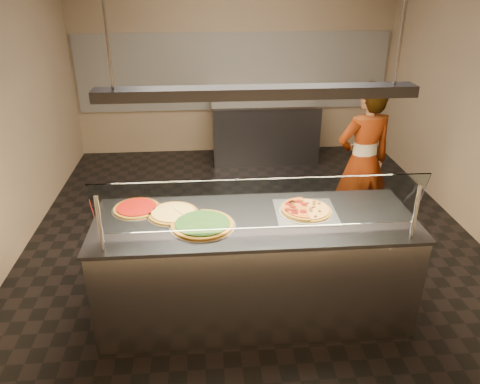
{
  "coord_description": "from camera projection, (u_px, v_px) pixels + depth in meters",
  "views": [
    {
      "loc": [
        -0.51,
        -4.47,
        2.72
      ],
      "look_at": [
        -0.22,
        -0.87,
        1.02
      ],
      "focal_mm": 35.0,
      "sensor_mm": 36.0,
      "label": 1
    }
  ],
  "objects": [
    {
      "name": "ground",
      "position": [
        253.0,
        242.0,
        5.23
      ],
      "size": [
        5.0,
        6.0,
        0.02
      ],
      "primitive_type": "cube",
      "color": "black",
      "rests_on": "ground"
    },
    {
      "name": "wall_back",
      "position": [
        234.0,
        59.0,
        7.3
      ],
      "size": [
        5.0,
        0.02,
        3.0
      ],
      "primitive_type": "cube",
      "color": "#968061",
      "rests_on": "ground"
    },
    {
      "name": "wall_front",
      "position": [
        337.0,
        309.0,
        1.88
      ],
      "size": [
        5.0,
        0.02,
        3.0
      ],
      "primitive_type": "cube",
      "color": "#968061",
      "rests_on": "ground"
    },
    {
      "name": "tile_band",
      "position": [
        234.0,
        72.0,
        7.36
      ],
      "size": [
        4.9,
        0.02,
        1.2
      ],
      "primitive_type": "cube",
      "color": "silver",
      "rests_on": "wall_back"
    },
    {
      "name": "serving_counter",
      "position": [
        254.0,
        267.0,
        3.95
      ],
      "size": [
        2.59,
        0.94,
        0.93
      ],
      "color": "#B7B7BC",
      "rests_on": "ground"
    },
    {
      "name": "sneeze_guard",
      "position": [
        261.0,
        205.0,
        3.32
      ],
      "size": [
        2.35,
        0.18,
        0.54
      ],
      "color": "#B7B7BC",
      "rests_on": "serving_counter"
    },
    {
      "name": "perforated_tray",
      "position": [
        306.0,
        212.0,
        3.85
      ],
      "size": [
        0.52,
        0.52,
        0.01
      ],
      "color": "silver",
      "rests_on": "serving_counter"
    },
    {
      "name": "half_pizza_pepperoni",
      "position": [
        294.0,
        209.0,
        3.83
      ],
      "size": [
        0.23,
        0.42,
        0.05
      ],
      "color": "brown",
      "rests_on": "perforated_tray"
    },
    {
      "name": "half_pizza_sausage",
      "position": [
        317.0,
        209.0,
        3.85
      ],
      "size": [
        0.22,
        0.42,
        0.04
      ],
      "color": "brown",
      "rests_on": "perforated_tray"
    },
    {
      "name": "pizza_spinach",
      "position": [
        202.0,
        224.0,
        3.64
      ],
      "size": [
        0.52,
        0.52,
        0.03
      ],
      "color": "silver",
      "rests_on": "serving_counter"
    },
    {
      "name": "pizza_cheese",
      "position": [
        173.0,
        213.0,
        3.81
      ],
      "size": [
        0.43,
        0.43,
        0.03
      ],
      "color": "silver",
      "rests_on": "serving_counter"
    },
    {
      "name": "pizza_tomato",
      "position": [
        137.0,
        208.0,
        3.89
      ],
      "size": [
        0.41,
        0.41,
        0.03
      ],
      "color": "silver",
      "rests_on": "serving_counter"
    },
    {
      "name": "pizza_spatula",
      "position": [
        187.0,
        212.0,
        3.79
      ],
      "size": [
        0.27,
        0.19,
        0.02
      ],
      "color": "#B7B7BC",
      "rests_on": "pizza_spinach"
    },
    {
      "name": "prep_table",
      "position": [
        265.0,
        130.0,
        7.36
      ],
      "size": [
        1.66,
        0.74,
        0.93
      ],
      "color": "#3C3C41",
      "rests_on": "ground"
    },
    {
      "name": "worker",
      "position": [
        363.0,
        162.0,
        5.03
      ],
      "size": [
        0.71,
        0.55,
        1.74
      ],
      "primitive_type": "imported",
      "rotation": [
        0.0,
        0.0,
        3.36
      ],
      "color": "#393646",
      "rests_on": "ground"
    },
    {
      "name": "heat_lamp_housing",
      "position": [
        257.0,
        92.0,
        3.32
      ],
      "size": [
        2.3,
        0.18,
        0.08
      ],
      "primitive_type": "cube",
      "color": "#3C3C41",
      "rests_on": "ceiling"
    },
    {
      "name": "lamp_rod_left",
      "position": [
        104.0,
        11.0,
        3.01
      ],
      "size": [
        0.02,
        0.02,
        1.01
      ],
      "primitive_type": "cylinder",
      "color": "#B7B7BC",
      "rests_on": "ceiling"
    },
    {
      "name": "lamp_rod_right",
      "position": [
        405.0,
        9.0,
        3.16
      ],
      "size": [
        0.02,
        0.02,
        1.01
      ],
      "primitive_type": "cylinder",
      "color": "#B7B7BC",
      "rests_on": "ceiling"
    }
  ]
}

